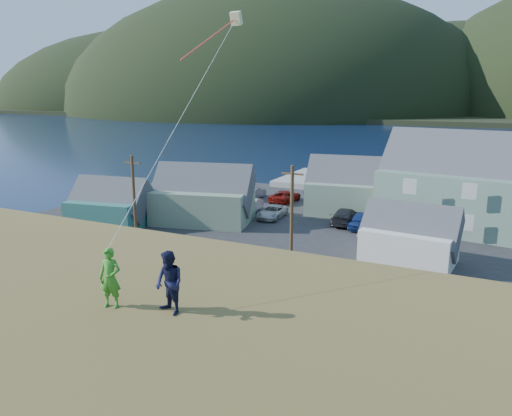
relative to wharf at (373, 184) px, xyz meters
The scene contains 14 objects.
ground 40.45m from the wharf, 81.47° to the right, with size 900.00×900.00×0.00m, color #0A1638.
grass_strip 42.43m from the wharf, 81.87° to the right, with size 110.00×8.00×0.10m, color #4C3D19.
waterfront_lot 23.77m from the wharf, 75.38° to the right, with size 72.00×36.00×0.12m, color #28282B.
wharf is the anchor object (origin of this frame).
far_shore 290.06m from the wharf, 88.81° to the left, with size 900.00×320.00×2.00m, color black.
shed_teal 37.94m from the wharf, 119.85° to the right, with size 8.46×6.51×6.05m.
shed_palegreen_near 29.75m from the wharf, 112.33° to the right, with size 11.29×8.48×7.37m.
shed_white 32.71m from the wharf, 72.17° to the right, with size 7.69×5.43×5.81m.
shed_palegreen_far 17.10m from the wharf, 82.36° to the right, with size 12.23×7.99×7.73m.
utility_poles 39.01m from the wharf, 82.82° to the right, with size 31.84×0.24×9.17m.
parked_cars 19.16m from the wharf, 98.18° to the right, with size 25.55×12.90×1.58m.
kite_flyer_green 60.47m from the wharf, 84.48° to the right, with size 0.66×0.43×1.80m, color #368C26.
kite_flyer_navy 60.27m from the wharf, 82.73° to the right, with size 0.89×0.70×1.84m, color #141739.
kite_rig 53.22m from the wharf, 84.50° to the right, with size 1.05×4.95×12.03m.
Camera 1 is at (9.54, -30.10, 13.42)m, focal length 35.00 mm.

